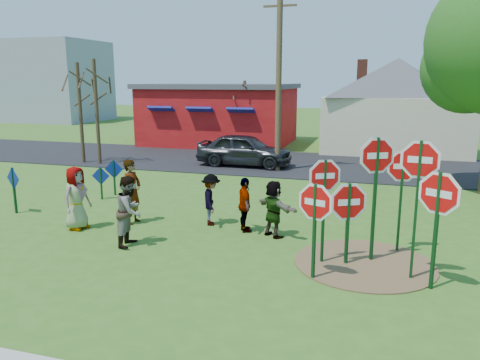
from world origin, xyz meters
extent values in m
plane|color=#35621C|center=(0.00, 0.00, 0.00)|extent=(120.00, 120.00, 0.00)
cube|color=black|center=(0.00, 11.50, 0.02)|extent=(120.00, 7.50, 0.04)
cylinder|color=brown|center=(4.50, -1.00, 0.01)|extent=(3.20, 3.20, 0.03)
cube|color=maroon|center=(-5.50, 18.00, 1.80)|extent=(9.00, 7.00, 3.60)
cube|color=#4C4C51|center=(-5.50, 18.00, 3.75)|extent=(9.40, 7.40, 0.30)
cube|color=navy|center=(-8.00, 14.40, 2.40)|extent=(1.60, 0.78, 0.45)
cube|color=navy|center=(-5.50, 14.40, 2.40)|extent=(1.60, 0.78, 0.45)
cube|color=navy|center=(-3.00, 14.40, 2.40)|extent=(1.60, 0.78, 0.45)
cube|color=beige|center=(5.50, 18.00, 1.60)|extent=(8.00, 7.00, 3.20)
pyramid|color=#4C4C51|center=(5.50, 18.00, 5.40)|extent=(9.40, 9.40, 2.20)
cube|color=brown|center=(3.50, 17.00, 4.60)|extent=(0.55, 0.55, 1.40)
cube|color=brown|center=(7.50, 19.00, 4.60)|extent=(0.55, 0.55, 1.40)
cube|color=#8C939E|center=(-28.00, 30.00, 4.00)|extent=(10.00, 8.00, 8.00)
cube|color=#113E1A|center=(3.48, -2.15, 1.03)|extent=(0.08, 0.09, 2.07)
cylinder|color=white|center=(3.48, -2.15, 1.68)|extent=(1.00, 0.38, 1.06)
cylinder|color=red|center=(3.48, -2.15, 1.68)|extent=(0.86, 0.34, 0.91)
cube|color=white|center=(3.48, -2.15, 1.68)|extent=(0.44, 0.17, 0.13)
cube|color=#113E1A|center=(4.64, -0.74, 1.45)|extent=(0.09, 0.09, 2.90)
cylinder|color=white|center=(4.64, -0.74, 2.49)|extent=(1.01, 0.53, 1.12)
cylinder|color=red|center=(4.64, -0.74, 2.49)|extent=(0.87, 0.46, 0.97)
cube|color=white|center=(4.64, -0.74, 2.49)|extent=(0.44, 0.23, 0.14)
cylinder|color=gold|center=(4.64, -0.74, 2.49)|extent=(1.01, 0.52, 1.12)
cube|color=#113E1A|center=(5.47, -1.57, 1.48)|extent=(0.06, 0.08, 2.96)
cylinder|color=white|center=(5.47, -1.57, 2.57)|extent=(1.06, 0.16, 1.07)
cylinder|color=red|center=(5.47, -1.57, 2.57)|extent=(0.92, 0.14, 0.92)
cube|color=white|center=(5.47, -1.57, 2.57)|extent=(0.47, 0.07, 0.13)
cube|color=#113E1A|center=(5.24, 0.07, 1.25)|extent=(0.06, 0.07, 2.50)
cylinder|color=white|center=(5.24, 0.07, 2.13)|extent=(1.01, 0.16, 1.02)
cylinder|color=red|center=(5.24, 0.07, 2.13)|extent=(0.87, 0.14, 0.88)
cube|color=white|center=(5.24, 0.07, 2.13)|extent=(0.44, 0.07, 0.13)
cylinder|color=gold|center=(5.24, 0.07, 2.13)|extent=(1.01, 0.15, 1.02)
cube|color=#113E1A|center=(4.09, -1.13, 0.95)|extent=(0.09, 0.10, 1.90)
cylinder|color=white|center=(4.09, -1.13, 1.47)|extent=(1.05, 0.56, 1.17)
cylinder|color=red|center=(4.09, -1.13, 1.47)|extent=(0.91, 0.49, 1.01)
cube|color=white|center=(4.09, -1.13, 1.47)|extent=(0.46, 0.24, 0.15)
cube|color=#113E1A|center=(5.84, -1.96, 1.20)|extent=(0.09, 0.10, 2.41)
cylinder|color=white|center=(5.84, -1.96, 1.99)|extent=(1.00, 0.63, 1.16)
cylinder|color=red|center=(5.84, -1.96, 1.99)|extent=(0.87, 0.54, 1.00)
cube|color=white|center=(5.84, -1.96, 1.99)|extent=(0.44, 0.27, 0.14)
cylinder|color=gold|center=(5.84, -1.96, 1.99)|extent=(1.00, 0.62, 1.16)
cube|color=#113E1A|center=(3.54, -1.19, 1.21)|extent=(0.08, 0.08, 2.42)
cylinder|color=white|center=(3.54, -1.19, 2.05)|extent=(0.91, 0.48, 1.01)
cylinder|color=red|center=(3.54, -1.19, 2.05)|extent=(0.79, 0.42, 0.87)
cube|color=white|center=(3.54, -1.19, 2.05)|extent=(0.40, 0.21, 0.13)
cube|color=#113E1A|center=(-6.26, 0.18, 0.73)|extent=(0.08, 0.08, 1.46)
cube|color=navy|center=(-6.26, 0.18, 1.12)|extent=(0.68, 0.27, 0.71)
cube|color=#113E1A|center=(-4.63, 2.49, 0.58)|extent=(0.06, 0.07, 1.15)
cube|color=navy|center=(-4.63, 2.49, 0.85)|extent=(0.63, 0.15, 0.64)
cube|color=#113E1A|center=(-4.51, 3.16, 0.65)|extent=(0.07, 0.07, 1.30)
cube|color=navy|center=(-4.51, 3.16, 0.97)|extent=(0.68, 0.16, 0.69)
imported|color=#373E89|center=(-3.39, -0.63, 0.90)|extent=(0.72, 0.97, 1.80)
imported|color=#276562|center=(-2.16, 0.31, 0.95)|extent=(0.50, 0.72, 1.90)
imported|color=brown|center=(-1.28, -1.38, 0.90)|extent=(0.76, 0.94, 1.81)
imported|color=#35353A|center=(0.10, 0.81, 0.75)|extent=(0.86, 1.10, 1.50)
imported|color=#472D52|center=(1.21, 0.47, 0.77)|extent=(0.74, 0.97, 1.53)
imported|color=#1E5933|center=(2.07, 0.30, 0.77)|extent=(1.42, 1.22, 1.54)
imported|color=#2C2D32|center=(-1.57, 10.13, 0.82)|extent=(4.64, 1.96, 1.57)
cylinder|color=#4C3823|center=(0.21, 9.43, 4.15)|extent=(0.26, 0.26, 8.30)
cube|color=#4C3823|center=(0.21, 9.43, 7.28)|extent=(1.48, 0.13, 0.09)
sphere|color=#1C4F15|center=(7.68, 8.06, 4.58)|extent=(3.38, 3.38, 3.38)
cylinder|color=#382819|center=(-9.71, 8.74, 2.49)|extent=(0.18, 0.18, 4.98)
cylinder|color=#382819|center=(-2.94, 14.87, 2.05)|extent=(0.18, 0.18, 4.11)
cylinder|color=#382819|center=(-8.72, 8.67, 2.57)|extent=(0.18, 0.18, 5.14)
camera|label=1|loc=(4.64, -11.50, 4.14)|focal=35.00mm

